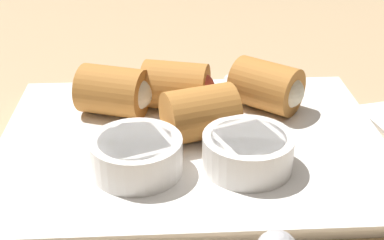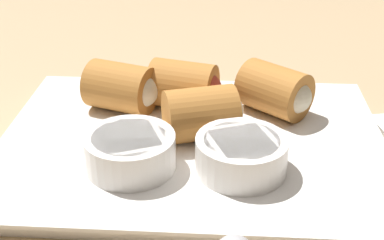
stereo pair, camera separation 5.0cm
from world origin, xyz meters
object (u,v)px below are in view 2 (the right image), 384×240
at_px(serving_plate, 192,145).
at_px(dipping_bowl_near, 130,150).
at_px(spoon, 231,79).
at_px(dipping_bowl_far, 241,154).

distance_m(serving_plate, dipping_bowl_near, 0.07).
relative_size(serving_plate, dipping_bowl_near, 4.65).
distance_m(dipping_bowl_near, spoon, 0.23).
distance_m(dipping_bowl_far, spoon, 0.21).
xyz_separation_m(serving_plate, spoon, (-0.04, -0.16, -0.00)).
bearing_deg(dipping_bowl_near, spoon, -112.15).
bearing_deg(spoon, dipping_bowl_far, 92.03).
bearing_deg(dipping_bowl_far, spoon, -87.97).
relative_size(dipping_bowl_far, spoon, 0.40).
height_order(dipping_bowl_far, spoon, dipping_bowl_far).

